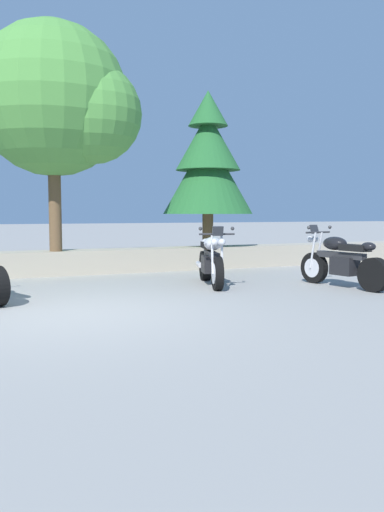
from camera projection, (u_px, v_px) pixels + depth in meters
The scene contains 6 objects.
ground_plane at pixel (69, 314), 7.29m from camera, with size 120.00×120.00×0.00m, color gray.
stone_wall at pixel (34, 264), 11.69m from camera, with size 36.00×0.80×0.55m, color #A89E89.
motorcycle_silver_centre at pixel (211, 261), 10.14m from camera, with size 0.85×2.03×1.18m.
motorcycle_black_far_right at pixel (342, 262), 9.89m from camera, with size 0.79×2.05×1.18m.
leafy_tree_mid_left at pixel (61, 103), 11.40m from camera, with size 3.53×3.36×5.05m.
pine_tree_mid_right at pixel (208, 162), 13.31m from camera, with size 2.32×2.32×3.98m.
Camera 1 is at (-1.15, -7.31, 1.43)m, focal length 36.34 mm.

